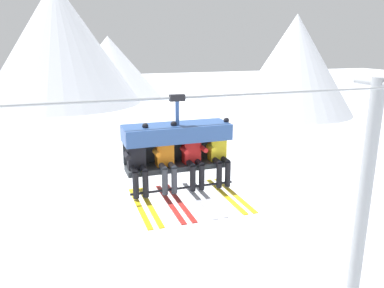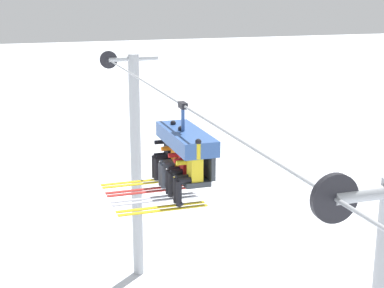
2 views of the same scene
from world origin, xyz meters
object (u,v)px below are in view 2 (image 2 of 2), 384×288
Objects in this scene: lift_tower_near at (135,162)px; chairlift_chair at (187,146)px; skier_black at (165,149)px; skier_yellow at (189,171)px; skier_orange at (172,156)px; skier_red at (180,164)px.

chairlift_chair is at bearing -5.14° from lift_tower_near.
skier_yellow is (1.60, 0.00, 0.00)m from skier_black.
skier_black is 1.00× the size of skier_yellow.
chairlift_chair is at bearing 165.00° from skier_yellow.
skier_black is 1.00× the size of skier_orange.
skier_yellow reaches higher than skier_red.
lift_tower_near is at bearing 173.09° from skier_orange.
chairlift_chair is 1.19× the size of skier_red.
chairlift_chair is 0.45m from skier_red.
skier_orange reaches higher than skier_red.
skier_black is 1.00× the size of skier_red.
chairlift_chair is 0.43m from skier_orange.
chairlift_chair is 0.86m from skier_black.
skier_yellow is at bearing -15.00° from chairlift_chair.
skier_yellow is at bearing 0.00° from skier_black.
skier_red is (0.53, -0.01, -0.02)m from skier_orange.
skier_orange is 1.00× the size of skier_red.
chairlift_chair reaches higher than skier_orange.
lift_tower_near is 4.59× the size of skier_orange.
skier_black reaches higher than skier_red.
lift_tower_near is 4.59× the size of skier_yellow.
chairlift_chair is at bearing 15.12° from skier_black.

